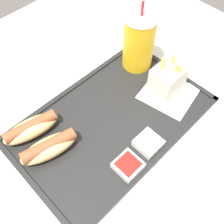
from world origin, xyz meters
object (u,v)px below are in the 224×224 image
(fries_carton, at_px, (167,80))
(soda_cup, at_px, (139,41))
(hot_dog_far, at_px, (31,128))
(hot_dog_near, at_px, (49,147))
(sauce_cup_ketchup, at_px, (128,165))
(sauce_cup_mayo, at_px, (148,143))

(fries_carton, bearing_deg, soda_cup, 79.84)
(hot_dog_far, xyz_separation_m, hot_dog_near, (0.00, -0.07, 0.00))
(hot_dog_far, height_order, sauce_cup_ketchup, hot_dog_far)
(hot_dog_far, bearing_deg, fries_carton, -23.17)
(fries_carton, height_order, sauce_cup_ketchup, fries_carton)
(hot_dog_far, xyz_separation_m, sauce_cup_ketchup, (0.09, -0.21, -0.01))
(fries_carton, distance_m, sauce_cup_ketchup, 0.23)
(hot_dog_far, height_order, sauce_cup_mayo, hot_dog_far)
(fries_carton, bearing_deg, sauce_cup_mayo, -153.92)
(soda_cup, height_order, hot_dog_far, soda_cup)
(soda_cup, bearing_deg, sauce_cup_mayo, -131.88)
(hot_dog_far, bearing_deg, sauce_cup_mayo, -51.44)
(sauce_cup_ketchup, bearing_deg, hot_dog_near, 123.24)
(hot_dog_near, xyz_separation_m, sauce_cup_mayo, (0.16, -0.14, -0.01))
(hot_dog_far, bearing_deg, sauce_cup_ketchup, -65.90)
(hot_dog_far, relative_size, fries_carton, 1.23)
(hot_dog_near, bearing_deg, sauce_cup_ketchup, -56.76)
(soda_cup, distance_m, fries_carton, 0.12)
(hot_dog_far, distance_m, sauce_cup_mayo, 0.26)
(hot_dog_far, distance_m, sauce_cup_ketchup, 0.23)
(sauce_cup_mayo, bearing_deg, soda_cup, 48.12)
(hot_dog_near, xyz_separation_m, fries_carton, (0.31, -0.07, 0.02))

